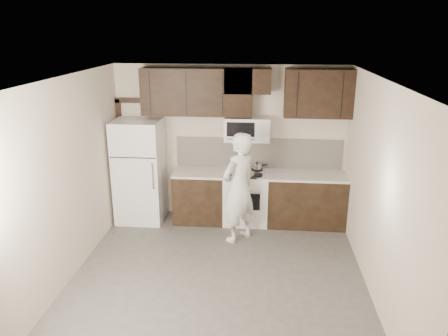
# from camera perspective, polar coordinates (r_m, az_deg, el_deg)

# --- Properties ---
(floor) EXTENTS (4.50, 4.50, 0.00)m
(floor) POSITION_cam_1_polar(r_m,az_deg,el_deg) (6.14, -0.89, -14.47)
(floor) COLOR #4D4B48
(floor) RESTS_ON ground
(back_wall) EXTENTS (4.00, 0.00, 4.00)m
(back_wall) POSITION_cam_1_polar(r_m,az_deg,el_deg) (7.67, 0.82, 3.31)
(back_wall) COLOR beige
(back_wall) RESTS_ON ground
(ceiling) EXTENTS (4.50, 4.50, 0.00)m
(ceiling) POSITION_cam_1_polar(r_m,az_deg,el_deg) (5.21, -1.04, 11.45)
(ceiling) COLOR white
(ceiling) RESTS_ON back_wall
(counter_run) EXTENTS (2.95, 0.64, 0.91)m
(counter_run) POSITION_cam_1_polar(r_m,az_deg,el_deg) (7.63, 5.14, -3.91)
(counter_run) COLOR black
(counter_run) RESTS_ON floor
(stove) EXTENTS (0.76, 0.66, 0.94)m
(stove) POSITION_cam_1_polar(r_m,az_deg,el_deg) (7.64, 2.86, -3.81)
(stove) COLOR white
(stove) RESTS_ON floor
(backsplash) EXTENTS (2.90, 0.02, 0.54)m
(backsplash) POSITION_cam_1_polar(r_m,az_deg,el_deg) (7.68, 4.53, 1.96)
(backsplash) COLOR beige
(backsplash) RESTS_ON counter_run
(upper_cabinets) EXTENTS (3.48, 0.35, 0.78)m
(upper_cabinets) POSITION_cam_1_polar(r_m,az_deg,el_deg) (7.30, 2.40, 10.01)
(upper_cabinets) COLOR black
(upper_cabinets) RESTS_ON back_wall
(microwave) EXTENTS (0.76, 0.42, 0.40)m
(microwave) POSITION_cam_1_polar(r_m,az_deg,el_deg) (7.39, 3.04, 5.12)
(microwave) COLOR white
(microwave) RESTS_ON upper_cabinets
(refrigerator) EXTENTS (0.80, 0.76, 1.80)m
(refrigerator) POSITION_cam_1_polar(r_m,az_deg,el_deg) (7.73, -10.94, -0.40)
(refrigerator) COLOR white
(refrigerator) RESTS_ON floor
(door_trim) EXTENTS (0.50, 0.08, 2.12)m
(door_trim) POSITION_cam_1_polar(r_m,az_deg,el_deg) (8.03, -13.02, 2.76)
(door_trim) COLOR black
(door_trim) RESTS_ON floor
(saucepan) EXTENTS (0.27, 0.17, 0.16)m
(saucepan) POSITION_cam_1_polar(r_m,az_deg,el_deg) (7.60, 4.34, 0.16)
(saucepan) COLOR silver
(saucepan) RESTS_ON stove
(baking_tray) EXTENTS (0.39, 0.31, 0.02)m
(baking_tray) POSITION_cam_1_polar(r_m,az_deg,el_deg) (7.31, 2.98, -0.97)
(baking_tray) COLOR black
(baking_tray) RESTS_ON counter_run
(pizza) EXTENTS (0.27, 0.27, 0.02)m
(pizza) POSITION_cam_1_polar(r_m,az_deg,el_deg) (7.31, 2.98, -0.84)
(pizza) COLOR #CCB688
(pizza) RESTS_ON baking_tray
(person) EXTENTS (0.74, 0.77, 1.78)m
(person) POSITION_cam_1_polar(r_m,az_deg,el_deg) (6.84, 1.95, -2.61)
(person) COLOR white
(person) RESTS_ON floor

